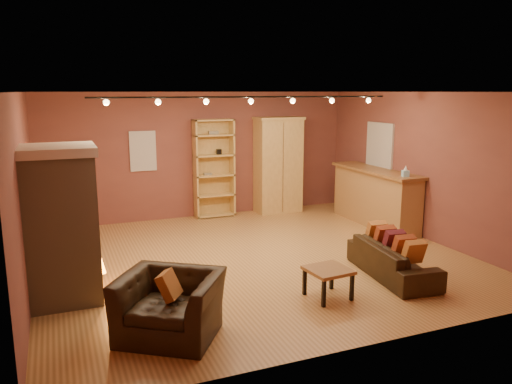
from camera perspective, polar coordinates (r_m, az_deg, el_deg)
name	(u,v)px	position (r m, az deg, el deg)	size (l,w,h in m)	color
floor	(256,258)	(8.63, -0.05, -7.57)	(7.00, 7.00, 0.00)	#9C6B37
ceiling	(256,92)	(8.16, -0.06, 11.36)	(7.00, 7.00, 0.00)	brown
back_wall	(201,155)	(11.32, -6.27, 4.22)	(7.00, 0.02, 2.80)	brown
left_wall	(24,194)	(7.70, -24.96, -0.20)	(0.02, 6.50, 2.80)	brown
right_wall	(424,166)	(10.11, 18.67, 2.82)	(0.02, 6.50, 2.80)	brown
fireplace	(62,225)	(7.17, -21.27, -3.48)	(1.01, 0.98, 2.12)	tan
back_window	(143,151)	(11.00, -12.80, 4.58)	(0.56, 0.04, 0.86)	silver
bookcase	(213,167)	(11.32, -4.91, 2.82)	(0.90, 0.35, 2.21)	#DDB76C
armoire	(278,165)	(11.71, 2.53, 3.13)	(1.10, 0.63, 2.23)	#DDB76C
bar_counter	(375,197)	(10.91, 13.47, -0.52)	(0.66, 2.51, 1.20)	tan
tissue_box	(405,172)	(9.99, 16.71, 2.21)	(0.17, 0.17, 0.23)	#92C9E9
right_window	(380,146)	(11.15, 13.95, 5.13)	(0.05, 0.90, 1.00)	silver
loveseat	(393,253)	(8.00, 15.37, -6.78)	(0.73, 1.82, 0.75)	black
armchair	(169,295)	(5.98, -9.87, -11.55)	(1.34, 1.24, 0.98)	black
coffee_table	(328,273)	(7.02, 8.26, -9.12)	(0.61, 0.61, 0.42)	#926135
track_rail	(251,99)	(8.34, -0.58, 10.57)	(5.20, 0.09, 0.13)	black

